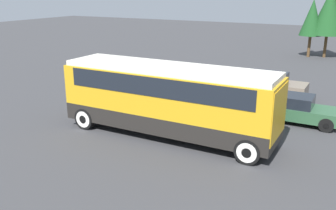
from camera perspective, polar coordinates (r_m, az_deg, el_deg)
name	(u,v)px	position (r m, az deg, el deg)	size (l,w,h in m)	color
ground_plane	(168,135)	(17.23, 0.00, -4.64)	(120.00, 120.00, 0.00)	#38383A
tour_bus	(170,95)	(16.56, 0.29, 1.55)	(9.78, 2.60, 3.24)	black
parked_car_near	(164,74)	(26.66, -0.57, 4.76)	(4.76, 1.97, 1.29)	navy
parked_car_mid	(269,84)	(24.20, 15.15, 3.06)	(4.41, 1.96, 1.48)	#7A6B5B
parked_car_far	(291,108)	(19.82, 18.23, -0.45)	(4.42, 1.79, 1.39)	#2D5638
tree_left	(330,11)	(39.75, 23.40, 12.96)	(3.28, 3.28, 6.62)	brown
tree_center	(312,18)	(39.45, 21.13, 12.31)	(2.22, 2.22, 5.55)	brown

